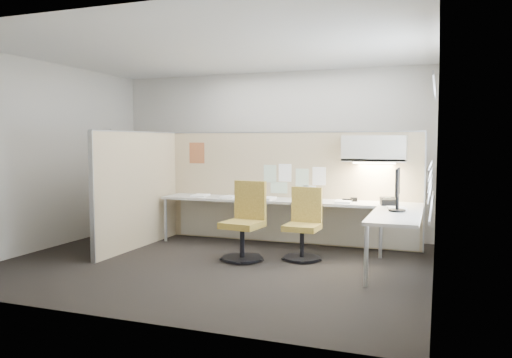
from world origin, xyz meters
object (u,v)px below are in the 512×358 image
at_px(chair_left, 245,224).
at_px(chair_right, 304,226).
at_px(monitor, 398,187).
at_px(desk, 304,210).
at_px(phone, 388,201).

distance_m(chair_left, chair_right, 0.81).
bearing_deg(monitor, chair_left, 95.06).
bearing_deg(chair_left, desk, 60.21).
distance_m(desk, phone, 1.21).
distance_m(desk, monitor, 1.56).
relative_size(chair_left, phone, 4.22).
xyz_separation_m(chair_right, monitor, (1.24, -0.08, 0.59)).
bearing_deg(phone, desk, 165.16).
xyz_separation_m(desk, chair_left, (-0.62, -0.83, -0.11)).
distance_m(chair_right, monitor, 1.37).
relative_size(desk, chair_left, 3.80).
distance_m(chair_right, phone, 1.23).
relative_size(chair_right, phone, 3.87).
height_order(chair_left, phone, chair_left).
distance_m(desk, chair_left, 1.04).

